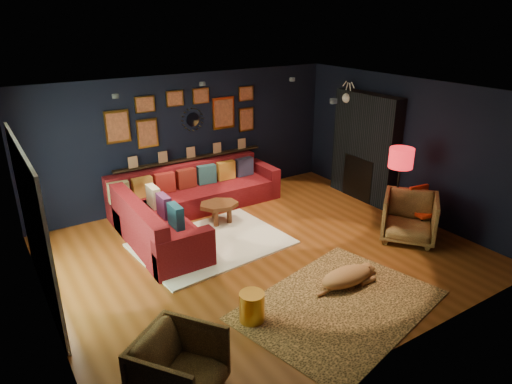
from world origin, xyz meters
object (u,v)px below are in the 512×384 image
armchair_right (410,215)px  gold_stool (252,307)px  sectional (183,206)px  floor_lamp (401,162)px  pouf (154,228)px  orange_chair (421,206)px  armchair_left (179,366)px  dog (347,274)px  coffee_table (219,207)px

armchair_right → gold_stool: size_ratio=2.21×
sectional → floor_lamp: size_ratio=2.24×
sectional → gold_stool: size_ratio=8.37×
pouf → orange_chair: orange_chair is taller
gold_stool → floor_lamp: floor_lamp is taller
floor_lamp → armchair_right: bearing=-105.6°
armchair_left → dog: (2.85, 0.60, -0.20)m
coffee_table → orange_chair: bearing=-38.5°
pouf → gold_stool: size_ratio=1.14×
sectional → gold_stool: 3.24m
pouf → armchair_left: (-1.08, -3.55, 0.22)m
armchair_right → coffee_table: bearing=-172.1°
armchair_right → gold_stool: (-3.49, -0.45, -0.25)m
pouf → orange_chair: bearing=-30.1°
armchair_left → floor_lamp: floor_lamp is taller
sectional → pouf: bearing=-155.8°
sectional → orange_chair: sectional is taller
sectional → armchair_left: (-1.77, -3.86, 0.08)m
pouf → dog: 3.44m
sectional → floor_lamp: (3.11, -2.33, 0.95)m
armchair_left → orange_chair: bearing=-22.8°
coffee_table → gold_stool: bearing=-110.4°
armchair_right → sectional: bearing=-171.0°
gold_stool → armchair_right: bearing=7.4°
sectional → pouf: size_ratio=7.36×
pouf → armchair_right: 4.42m
armchair_left → floor_lamp: bearing=-18.4°
pouf → floor_lamp: (3.80, -2.02, 1.09)m
armchair_left → gold_stool: size_ratio=1.99×
floor_lamp → coffee_table: bearing=143.3°
armchair_right → armchair_left: bearing=-115.4°
pouf → orange_chair: 4.71m
sectional → armchair_right: bearing=-42.5°
pouf → orange_chair: size_ratio=0.54×
floor_lamp → sectional: bearing=143.2°
armchair_right → gold_stool: bearing=-121.1°
pouf → floor_lamp: size_ratio=0.30×
pouf → armchair_left: armchair_left is taller
coffee_table → orange_chair: orange_chair is taller
gold_stool → orange_chair: 3.91m
coffee_table → armchair_right: armchair_right is taller
floor_lamp → pouf: bearing=152.0°
sectional → orange_chair: 4.30m
orange_chair → gold_stool: bearing=-163.3°
armchair_right → gold_stool: 3.52m
armchair_left → floor_lamp: 5.19m
sectional → pouf: 0.76m
dog → coffee_table: bearing=103.0°
pouf → floor_lamp: 4.44m
armchair_right → floor_lamp: floor_lamp is taller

